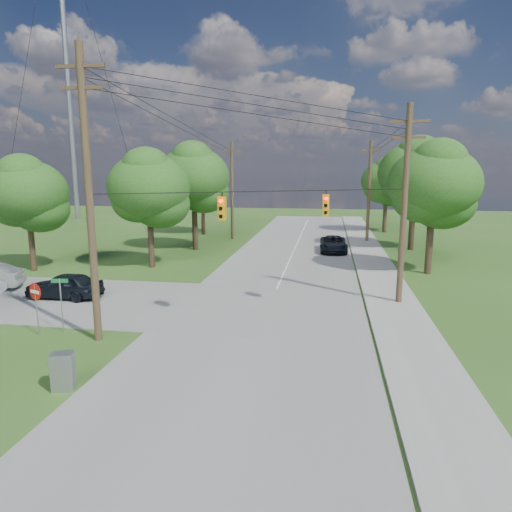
% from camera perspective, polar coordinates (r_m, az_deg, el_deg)
% --- Properties ---
extents(ground, '(140.00, 140.00, 0.00)m').
position_cam_1_polar(ground, '(18.98, -7.03, -11.55)').
color(ground, '#2F531B').
rests_on(ground, ground).
extents(main_road, '(10.00, 100.00, 0.03)m').
position_cam_1_polar(main_road, '(23.19, 1.21, -7.26)').
color(main_road, gray).
rests_on(main_road, ground).
extents(sidewalk_east, '(2.60, 100.00, 0.12)m').
position_cam_1_polar(sidewalk_east, '(23.28, 17.93, -7.61)').
color(sidewalk_east, '#9C9992').
rests_on(sidewalk_east, ground).
extents(pole_sw, '(2.00, 0.32, 12.00)m').
position_cam_1_polar(pole_sw, '(19.77, -20.16, 7.34)').
color(pole_sw, '#4F4028').
rests_on(pole_sw, ground).
extents(pole_ne, '(2.00, 0.32, 10.50)m').
position_cam_1_polar(pole_ne, '(25.22, 18.06, 6.32)').
color(pole_ne, '#4F4028').
rests_on(pole_ne, ground).
extents(pole_north_e, '(2.00, 0.32, 10.00)m').
position_cam_1_polar(pole_north_e, '(47.07, 13.95, 7.89)').
color(pole_north_e, '#4F4028').
rests_on(pole_north_e, ground).
extents(pole_north_w, '(2.00, 0.32, 10.00)m').
position_cam_1_polar(pole_north_w, '(47.96, -3.01, 8.23)').
color(pole_north_w, '#4F4028').
rests_on(pole_north_w, ground).
extents(power_lines, '(13.93, 29.62, 4.93)m').
position_cam_1_polar(power_lines, '(28.69, 2.11, 14.66)').
color(power_lines, black).
rests_on(power_lines, ground).
extents(traffic_signals, '(4.91, 3.27, 1.05)m').
position_cam_1_polar(traffic_signals, '(21.49, 2.53, 6.24)').
color(traffic_signals, '#E7A20D').
rests_on(traffic_signals, ground).
extents(radio_mast, '(0.70, 0.70, 45.00)m').
position_cam_1_polar(radio_mast, '(74.54, -22.63, 21.77)').
color(radio_mast, gray).
rests_on(radio_mast, ground).
extents(tree_w_near, '(6.00, 6.00, 8.40)m').
position_cam_1_polar(tree_w_near, '(34.43, -13.26, 8.34)').
color(tree_w_near, '#443222').
rests_on(tree_w_near, ground).
extents(tree_w_mid, '(6.40, 6.40, 9.22)m').
position_cam_1_polar(tree_w_mid, '(41.63, -7.80, 9.78)').
color(tree_w_mid, '#443222').
rests_on(tree_w_mid, ground).
extents(tree_w_far, '(6.00, 6.00, 8.73)m').
position_cam_1_polar(tree_w_far, '(51.79, -6.71, 9.60)').
color(tree_w_far, '#443222').
rests_on(tree_w_far, ground).
extents(tree_e_near, '(6.20, 6.20, 8.81)m').
position_cam_1_polar(tree_e_near, '(33.61, 21.33, 8.41)').
color(tree_e_near, '#443222').
rests_on(tree_e_near, ground).
extents(tree_e_mid, '(6.60, 6.60, 9.64)m').
position_cam_1_polar(tree_e_mid, '(43.51, 19.28, 9.76)').
color(tree_e_mid, '#443222').
rests_on(tree_e_mid, ground).
extents(tree_e_far, '(5.80, 5.80, 8.32)m').
position_cam_1_polar(tree_e_far, '(55.26, 16.02, 8.98)').
color(tree_e_far, '#443222').
rests_on(tree_e_far, ground).
extents(tree_cross_n, '(5.60, 5.60, 7.91)m').
position_cam_1_polar(tree_cross_n, '(36.13, -26.70, 7.07)').
color(tree_cross_n, '#443222').
rests_on(tree_cross_n, ground).
extents(car_cross_dark, '(4.29, 1.77, 1.45)m').
position_cam_1_polar(car_cross_dark, '(27.95, -22.83, -3.41)').
color(car_cross_dark, black).
rests_on(car_cross_dark, cross_road).
extents(car_main_north, '(2.45, 5.06, 1.39)m').
position_cam_1_polar(car_main_north, '(41.01, 9.66, 1.49)').
color(car_main_north, black).
rests_on(car_main_north, main_road).
extents(control_cabinet, '(0.82, 0.69, 1.27)m').
position_cam_1_polar(control_cabinet, '(16.73, -22.98, -13.14)').
color(control_cabinet, gray).
rests_on(control_cabinet, ground).
extents(do_not_enter_sign, '(0.74, 0.33, 2.35)m').
position_cam_1_polar(do_not_enter_sign, '(22.13, -25.85, -4.65)').
color(do_not_enter_sign, gray).
rests_on(do_not_enter_sign, ground).
extents(street_name_sign, '(0.74, 0.16, 2.47)m').
position_cam_1_polar(street_name_sign, '(22.01, -23.20, -4.85)').
color(street_name_sign, gray).
rests_on(street_name_sign, ground).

